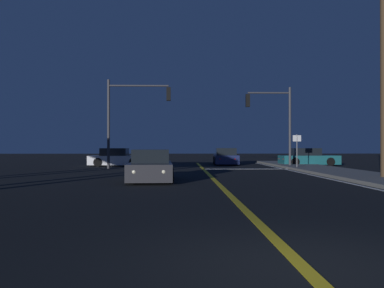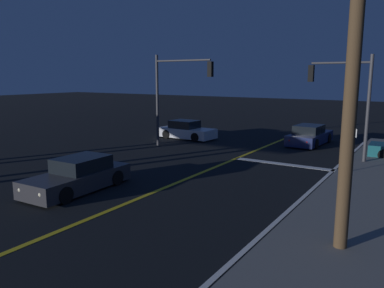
{
  "view_description": "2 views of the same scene",
  "coord_description": "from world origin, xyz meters",
  "px_view_note": "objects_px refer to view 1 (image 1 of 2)",
  "views": [
    {
      "loc": [
        -1.49,
        -4.91,
        1.47
      ],
      "look_at": [
        -0.72,
        22.3,
        1.63
      ],
      "focal_mm": 38.62,
      "sensor_mm": 36.0,
      "label": 1
    },
    {
      "loc": [
        9.12,
        2.75,
        4.57
      ],
      "look_at": [
        0.21,
        16.76,
        1.61
      ],
      "focal_mm": 35.54,
      "sensor_mm": 36.0,
      "label": 2
    }
  ],
  "objects_px": {
    "car_distant_tail_navy": "(226,157)",
    "street_sign_corner": "(297,146)",
    "traffic_signal_far_left": "(131,109)",
    "car_parked_curb_teal": "(308,158)",
    "utility_pole_right": "(384,68)",
    "car_lead_oncoming_white": "(117,158)",
    "car_following_oncoming_charcoal": "(151,167)",
    "traffic_signal_near_right": "(274,114)"
  },
  "relations": [
    {
      "from": "car_lead_oncoming_white",
      "to": "street_sign_corner",
      "type": "distance_m",
      "value": 13.17
    },
    {
      "from": "utility_pole_right",
      "to": "traffic_signal_far_left",
      "type": "bearing_deg",
      "value": 140.71
    },
    {
      "from": "car_distant_tail_navy",
      "to": "utility_pole_right",
      "type": "distance_m",
      "value": 17.15
    },
    {
      "from": "car_distant_tail_navy",
      "to": "car_lead_oncoming_white",
      "type": "relative_size",
      "value": 1.11
    },
    {
      "from": "car_following_oncoming_charcoal",
      "to": "car_distant_tail_navy",
      "type": "bearing_deg",
      "value": -109.83
    },
    {
      "from": "car_lead_oncoming_white",
      "to": "traffic_signal_near_right",
      "type": "bearing_deg",
      "value": 82.17
    },
    {
      "from": "car_lead_oncoming_white",
      "to": "car_following_oncoming_charcoal",
      "type": "xyz_separation_m",
      "value": [
        3.47,
        -13.27,
        0.0
      ]
    },
    {
      "from": "car_distant_tail_navy",
      "to": "car_following_oncoming_charcoal",
      "type": "xyz_separation_m",
      "value": [
        -4.96,
        -15.66,
        -0.0
      ]
    },
    {
      "from": "traffic_signal_far_left",
      "to": "street_sign_corner",
      "type": "distance_m",
      "value": 11.14
    },
    {
      "from": "street_sign_corner",
      "to": "utility_pole_right",
      "type": "bearing_deg",
      "value": -80.71
    },
    {
      "from": "car_lead_oncoming_white",
      "to": "street_sign_corner",
      "type": "xyz_separation_m",
      "value": [
        12.22,
        -4.82,
        0.94
      ]
    },
    {
      "from": "car_following_oncoming_charcoal",
      "to": "car_parked_curb_teal",
      "type": "xyz_separation_m",
      "value": [
        11.09,
        13.65,
        -0.0
      ]
    },
    {
      "from": "utility_pole_right",
      "to": "street_sign_corner",
      "type": "distance_m",
      "value": 9.3
    },
    {
      "from": "car_parked_curb_teal",
      "to": "car_lead_oncoming_white",
      "type": "bearing_deg",
      "value": -91.01
    },
    {
      "from": "car_following_oncoming_charcoal",
      "to": "utility_pole_right",
      "type": "xyz_separation_m",
      "value": [
        10.15,
        -0.11,
        4.29
      ]
    },
    {
      "from": "car_parked_curb_teal",
      "to": "utility_pole_right",
      "type": "height_order",
      "value": "utility_pole_right"
    },
    {
      "from": "street_sign_corner",
      "to": "car_parked_curb_teal",
      "type": "bearing_deg",
      "value": 65.74
    },
    {
      "from": "car_parked_curb_teal",
      "to": "traffic_signal_far_left",
      "type": "relative_size",
      "value": 0.75
    },
    {
      "from": "car_following_oncoming_charcoal",
      "to": "traffic_signal_near_right",
      "type": "bearing_deg",
      "value": -127.39
    },
    {
      "from": "traffic_signal_near_right",
      "to": "traffic_signal_far_left",
      "type": "height_order",
      "value": "traffic_signal_far_left"
    },
    {
      "from": "car_lead_oncoming_white",
      "to": "car_parked_curb_teal",
      "type": "height_order",
      "value": "same"
    },
    {
      "from": "car_parked_curb_teal",
      "to": "street_sign_corner",
      "type": "height_order",
      "value": "street_sign_corner"
    },
    {
      "from": "car_following_oncoming_charcoal",
      "to": "street_sign_corner",
      "type": "bearing_deg",
      "value": -138.25
    },
    {
      "from": "car_distant_tail_navy",
      "to": "street_sign_corner",
      "type": "xyz_separation_m",
      "value": [
        3.79,
        -7.21,
        0.93
      ]
    },
    {
      "from": "traffic_signal_far_left",
      "to": "traffic_signal_near_right",
      "type": "bearing_deg",
      "value": 8.01
    },
    {
      "from": "car_following_oncoming_charcoal",
      "to": "traffic_signal_far_left",
      "type": "bearing_deg",
      "value": -80.64
    },
    {
      "from": "utility_pole_right",
      "to": "car_parked_curb_teal",
      "type": "bearing_deg",
      "value": 86.08
    },
    {
      "from": "car_lead_oncoming_white",
      "to": "traffic_signal_near_right",
      "type": "relative_size",
      "value": 0.76
    },
    {
      "from": "traffic_signal_far_left",
      "to": "street_sign_corner",
      "type": "bearing_deg",
      "value": -7.4
    },
    {
      "from": "car_distant_tail_navy",
      "to": "car_lead_oncoming_white",
      "type": "height_order",
      "value": "same"
    },
    {
      "from": "car_distant_tail_navy",
      "to": "car_following_oncoming_charcoal",
      "type": "distance_m",
      "value": 16.43
    },
    {
      "from": "traffic_signal_near_right",
      "to": "street_sign_corner",
      "type": "xyz_separation_m",
      "value": [
        0.83,
        -2.8,
        -2.23
      ]
    },
    {
      "from": "car_distant_tail_navy",
      "to": "traffic_signal_far_left",
      "type": "xyz_separation_m",
      "value": [
        -6.99,
        -5.81,
        3.39
      ]
    },
    {
      "from": "car_parked_curb_teal",
      "to": "utility_pole_right",
      "type": "relative_size",
      "value": 0.47
    },
    {
      "from": "traffic_signal_far_left",
      "to": "utility_pole_right",
      "type": "relative_size",
      "value": 0.63
    },
    {
      "from": "car_distant_tail_navy",
      "to": "car_parked_curb_teal",
      "type": "height_order",
      "value": "same"
    },
    {
      "from": "utility_pole_right",
      "to": "street_sign_corner",
      "type": "height_order",
      "value": "utility_pole_right"
    },
    {
      "from": "car_lead_oncoming_white",
      "to": "car_parked_curb_teal",
      "type": "xyz_separation_m",
      "value": [
        14.56,
        0.38,
        0.0
      ]
    },
    {
      "from": "car_distant_tail_navy",
      "to": "traffic_signal_near_right",
      "type": "bearing_deg",
      "value": -53.45
    },
    {
      "from": "traffic_signal_far_left",
      "to": "street_sign_corner",
      "type": "height_order",
      "value": "traffic_signal_far_left"
    },
    {
      "from": "car_distant_tail_navy",
      "to": "traffic_signal_near_right",
      "type": "relative_size",
      "value": 0.83
    },
    {
      "from": "traffic_signal_far_left",
      "to": "street_sign_corner",
      "type": "xyz_separation_m",
      "value": [
        10.78,
        -1.4,
        -2.46
      ]
    }
  ]
}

